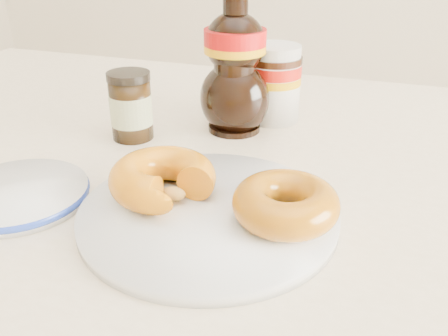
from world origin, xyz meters
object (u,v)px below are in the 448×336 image
(dark_jar, at_px, (131,106))
(plate, at_px, (208,213))
(nutella_jar, at_px, (274,80))
(blue_rim_saucer, at_px, (18,194))
(donut_whole, at_px, (286,203))
(syrup_bottle, at_px, (235,63))
(dining_table, at_px, (229,229))
(donut_bitten, at_px, (163,178))

(dark_jar, bearing_deg, plate, -43.78)
(nutella_jar, height_order, blue_rim_saucer, nutella_jar)
(donut_whole, xyz_separation_m, nutella_jar, (-0.08, 0.30, 0.03))
(plate, relative_size, syrup_bottle, 1.34)
(syrup_bottle, xyz_separation_m, dark_jar, (-0.13, -0.07, -0.05))
(syrup_bottle, xyz_separation_m, blue_rim_saucer, (-0.16, -0.27, -0.09))
(nutella_jar, xyz_separation_m, syrup_bottle, (-0.04, -0.06, 0.04))
(syrup_bottle, distance_m, dark_jar, 0.15)
(dining_table, xyz_separation_m, nutella_jar, (0.01, 0.19, 0.14))
(nutella_jar, bearing_deg, plate, -88.76)
(plate, bearing_deg, dark_jar, 136.22)
(donut_whole, height_order, dark_jar, dark_jar)
(dark_jar, bearing_deg, donut_whole, -32.89)
(donut_bitten, distance_m, syrup_bottle, 0.24)
(nutella_jar, distance_m, dark_jar, 0.21)
(nutella_jar, xyz_separation_m, dark_jar, (-0.17, -0.13, -0.02))
(donut_bitten, height_order, syrup_bottle, syrup_bottle)
(plate, relative_size, donut_whole, 2.53)
(syrup_bottle, bearing_deg, plate, -78.54)
(plate, bearing_deg, dining_table, 96.60)
(syrup_bottle, bearing_deg, donut_bitten, -91.46)
(plate, xyz_separation_m, blue_rim_saucer, (-0.21, -0.03, 0.00))
(donut_whole, bearing_deg, syrup_bottle, 118.21)
(dining_table, xyz_separation_m, dark_jar, (-0.16, 0.06, 0.13))
(plate, xyz_separation_m, donut_whole, (0.08, 0.00, 0.02))
(dark_jar, bearing_deg, dining_table, -19.84)
(dining_table, bearing_deg, blue_rim_saucer, -144.53)
(dining_table, relative_size, donut_whole, 13.48)
(syrup_bottle, bearing_deg, dining_table, -74.64)
(donut_whole, bearing_deg, blue_rim_saucer, -173.08)
(dining_table, relative_size, nutella_jar, 12.38)
(donut_bitten, relative_size, dark_jar, 1.20)
(donut_bitten, bearing_deg, blue_rim_saucer, -168.22)
(plate, height_order, syrup_bottle, syrup_bottle)
(nutella_jar, relative_size, blue_rim_saucer, 0.74)
(plate, distance_m, donut_bitten, 0.06)
(donut_bitten, xyz_separation_m, dark_jar, (-0.12, 0.16, 0.01))
(dining_table, relative_size, dark_jar, 14.96)
(nutella_jar, bearing_deg, donut_bitten, -99.43)
(donut_bitten, bearing_deg, dining_table, 63.35)
(dining_table, height_order, donut_whole, donut_whole)
(donut_whole, bearing_deg, plate, -177.23)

